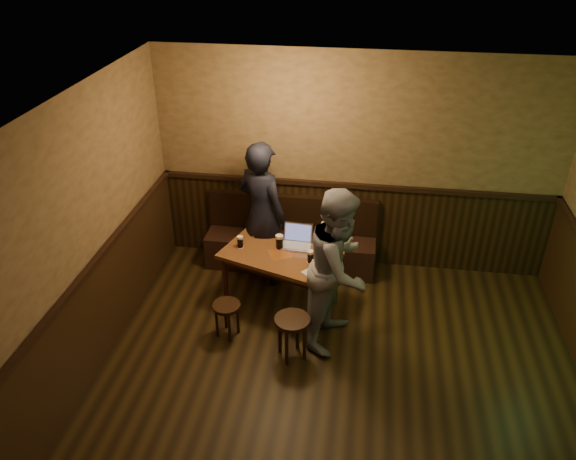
{
  "coord_description": "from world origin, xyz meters",
  "views": [
    {
      "loc": [
        0.13,
        -3.47,
        4.2
      ],
      "look_at": [
        -0.67,
        1.81,
        1.09
      ],
      "focal_mm": 35.0,
      "sensor_mm": 36.0,
      "label": 1
    }
  ],
  "objects_px": {
    "pint_right": "(311,257)",
    "person_suit": "(262,214)",
    "laptop": "(297,240)",
    "bench": "(291,245)",
    "pint_left": "(240,242)",
    "pint_mid": "(279,242)",
    "pub_table": "(280,260)",
    "stool_left": "(227,310)",
    "stool_right": "(292,326)",
    "person_grey": "(339,268)"
  },
  "relations": [
    {
      "from": "person_suit",
      "to": "bench",
      "type": "bearing_deg",
      "value": -103.3
    },
    {
      "from": "pint_left",
      "to": "laptop",
      "type": "relative_size",
      "value": 0.41
    },
    {
      "from": "stool_right",
      "to": "pint_left",
      "type": "relative_size",
      "value": 3.43
    },
    {
      "from": "pub_table",
      "to": "person_grey",
      "type": "xyz_separation_m",
      "value": [
        0.71,
        -0.49,
        0.29
      ]
    },
    {
      "from": "stool_right",
      "to": "laptop",
      "type": "distance_m",
      "value": 1.19
    },
    {
      "from": "laptop",
      "to": "person_suit",
      "type": "distance_m",
      "value": 0.56
    },
    {
      "from": "pub_table",
      "to": "person_suit",
      "type": "xyz_separation_m",
      "value": [
        -0.3,
        0.49,
        0.32
      ]
    },
    {
      "from": "pub_table",
      "to": "pint_mid",
      "type": "bearing_deg",
      "value": 121.73
    },
    {
      "from": "bench",
      "to": "person_grey",
      "type": "relative_size",
      "value": 1.22
    },
    {
      "from": "stool_left",
      "to": "pint_right",
      "type": "bearing_deg",
      "value": 32.22
    },
    {
      "from": "stool_right",
      "to": "person_suit",
      "type": "height_order",
      "value": "person_suit"
    },
    {
      "from": "pint_right",
      "to": "person_suit",
      "type": "xyz_separation_m",
      "value": [
        -0.67,
        0.62,
        0.16
      ]
    },
    {
      "from": "pint_mid",
      "to": "pint_left",
      "type": "bearing_deg",
      "value": -175.2
    },
    {
      "from": "stool_right",
      "to": "laptop",
      "type": "relative_size",
      "value": 1.41
    },
    {
      "from": "bench",
      "to": "stool_right",
      "type": "xyz_separation_m",
      "value": [
        0.27,
        -1.74,
        0.09
      ]
    },
    {
      "from": "stool_left",
      "to": "laptop",
      "type": "distance_m",
      "value": 1.19
    },
    {
      "from": "pub_table",
      "to": "pint_mid",
      "type": "relative_size",
      "value": 8.24
    },
    {
      "from": "pub_table",
      "to": "pint_right",
      "type": "height_order",
      "value": "pint_right"
    },
    {
      "from": "stool_left",
      "to": "person_grey",
      "type": "distance_m",
      "value": 1.34
    },
    {
      "from": "laptop",
      "to": "person_grey",
      "type": "bearing_deg",
      "value": -49.34
    },
    {
      "from": "pint_mid",
      "to": "person_grey",
      "type": "height_order",
      "value": "person_grey"
    },
    {
      "from": "laptop",
      "to": "person_suit",
      "type": "relative_size",
      "value": 0.19
    },
    {
      "from": "pint_right",
      "to": "person_grey",
      "type": "xyz_separation_m",
      "value": [
        0.34,
        -0.37,
        0.13
      ]
    },
    {
      "from": "pub_table",
      "to": "laptop",
      "type": "bearing_deg",
      "value": 73.45
    },
    {
      "from": "stool_right",
      "to": "pint_left",
      "type": "bearing_deg",
      "value": 128.02
    },
    {
      "from": "stool_left",
      "to": "pint_mid",
      "type": "bearing_deg",
      "value": 59.22
    },
    {
      "from": "pint_right",
      "to": "person_grey",
      "type": "relative_size",
      "value": 0.08
    },
    {
      "from": "pint_mid",
      "to": "person_grey",
      "type": "distance_m",
      "value": 0.96
    },
    {
      "from": "stool_left",
      "to": "pint_left",
      "type": "height_order",
      "value": "pint_left"
    },
    {
      "from": "stool_right",
      "to": "pint_mid",
      "type": "distance_m",
      "value": 1.12
    },
    {
      "from": "pint_left",
      "to": "person_grey",
      "type": "distance_m",
      "value": 1.33
    },
    {
      "from": "pint_right",
      "to": "stool_left",
      "type": "bearing_deg",
      "value": -147.78
    },
    {
      "from": "pint_left",
      "to": "pint_mid",
      "type": "height_order",
      "value": "pint_mid"
    },
    {
      "from": "laptop",
      "to": "pub_table",
      "type": "bearing_deg",
      "value": -121.16
    },
    {
      "from": "pub_table",
      "to": "stool_left",
      "type": "distance_m",
      "value": 0.87
    },
    {
      "from": "pub_table",
      "to": "person_grey",
      "type": "height_order",
      "value": "person_grey"
    },
    {
      "from": "pub_table",
      "to": "laptop",
      "type": "distance_m",
      "value": 0.32
    },
    {
      "from": "bench",
      "to": "person_grey",
      "type": "bearing_deg",
      "value": -62.02
    },
    {
      "from": "bench",
      "to": "person_suit",
      "type": "bearing_deg",
      "value": -131.01
    },
    {
      "from": "pint_right",
      "to": "laptop",
      "type": "xyz_separation_m",
      "value": [
        -0.2,
        0.36,
        -0.01
      ]
    },
    {
      "from": "stool_left",
      "to": "pint_left",
      "type": "bearing_deg",
      "value": 89.82
    },
    {
      "from": "pub_table",
      "to": "stool_left",
      "type": "height_order",
      "value": "pub_table"
    },
    {
      "from": "pub_table",
      "to": "pint_left",
      "type": "xyz_separation_m",
      "value": [
        -0.49,
        0.07,
        0.17
      ]
    },
    {
      "from": "stool_right",
      "to": "pint_left",
      "type": "distance_m",
      "value": 1.29
    },
    {
      "from": "pint_right",
      "to": "bench",
      "type": "bearing_deg",
      "value": 110.78
    },
    {
      "from": "pint_mid",
      "to": "stool_left",
      "type": "bearing_deg",
      "value": -120.78
    },
    {
      "from": "stool_left",
      "to": "person_grey",
      "type": "relative_size",
      "value": 0.23
    },
    {
      "from": "stool_left",
      "to": "pint_right",
      "type": "height_order",
      "value": "pint_right"
    },
    {
      "from": "laptop",
      "to": "person_suit",
      "type": "height_order",
      "value": "person_suit"
    },
    {
      "from": "pub_table",
      "to": "pint_right",
      "type": "xyz_separation_m",
      "value": [
        0.37,
        -0.12,
        0.17
      ]
    }
  ]
}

